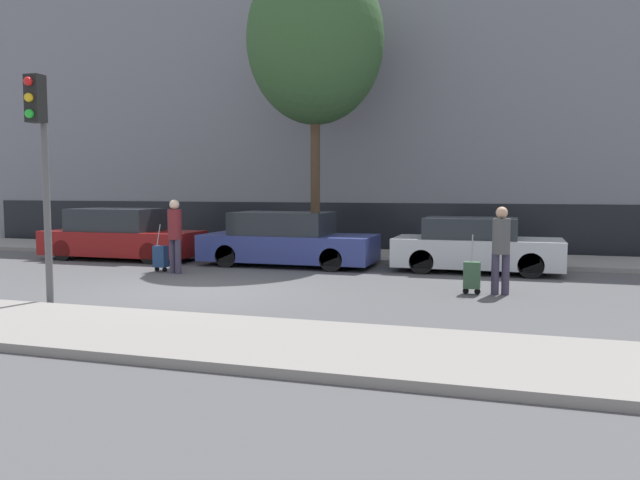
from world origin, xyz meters
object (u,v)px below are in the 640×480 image
parked_car_2 (475,246)px  trolley_left (161,257)px  bare_tree_near_crossing (315,40)px  parked_bicycle (310,241)px  pedestrian_right (501,245)px  trolley_right (472,275)px  parked_car_1 (287,241)px  traffic_light (40,144)px  parked_car_0 (121,236)px  pedestrian_left (175,231)px

parked_car_2 → trolley_left: (-7.51, -2.35, -0.25)m
bare_tree_near_crossing → parked_bicycle: bearing=128.5°
pedestrian_right → trolley_right: bearing=-179.9°
trolley_right → pedestrian_right: bearing=13.6°
parked_car_1 → trolley_left: size_ratio=3.91×
trolley_right → bare_tree_near_crossing: bare_tree_near_crossing is taller
parked_car_2 → traffic_light: traffic_light is taller
traffic_light → bare_tree_near_crossing: bearing=76.2°
parked_car_0 → trolley_right: (10.27, -3.19, -0.31)m
parked_car_0 → trolley_left: 3.36m
parked_car_1 → pedestrian_right: (5.61, -3.12, 0.31)m
parked_car_1 → pedestrian_left: 3.12m
parked_bicycle → bare_tree_near_crossing: (0.27, -0.34, 5.88)m
pedestrian_left → pedestrian_right: 7.71m
parked_car_2 → trolley_left: parked_car_2 is taller
parked_car_1 → bare_tree_near_crossing: size_ratio=0.53×
parked_car_0 → traffic_light: 7.84m
pedestrian_left → bare_tree_near_crossing: (2.25, 4.22, 5.33)m
trolley_right → traffic_light: bearing=-152.8°
parked_car_0 → trolley_right: bearing=-17.3°
trolley_right → traffic_light: size_ratio=0.30×
trolley_left → traffic_light: bearing=-82.5°
parked_car_0 → parked_car_2: 10.13m
trolley_left → bare_tree_near_crossing: (2.77, 4.04, 5.99)m
bare_tree_near_crossing → parked_car_1: bearing=-95.8°
parked_car_0 → bare_tree_near_crossing: bare_tree_near_crossing is taller
parked_car_0 → pedestrian_right: 11.23m
pedestrian_left → parked_car_0: bearing=162.9°
parked_car_2 → parked_car_0: bearing=-178.6°
parked_car_1 → trolley_right: parked_car_1 is taller
parked_car_0 → bare_tree_near_crossing: 8.07m
pedestrian_left → pedestrian_right: bearing=12.8°
pedestrian_right → bare_tree_near_crossing: 9.14m
trolley_right → bare_tree_near_crossing: (-4.88, 5.14, 5.99)m
pedestrian_left → trolley_right: 7.22m
bare_tree_near_crossing → pedestrian_right: bearing=-42.8°
parked_car_2 → pedestrian_right: size_ratio=2.36×
parked_bicycle → trolley_left: bearing=-119.7°
parked_car_0 → trolley_right: 10.76m
trolley_right → parked_car_2: bearing=92.3°
trolley_right → parked_bicycle: trolley_right is taller
parked_bicycle → parked_car_2: bearing=-22.1°
parked_car_1 → parked_bicycle: (-0.08, 2.24, -0.18)m
parked_car_1 → trolley_left: bearing=-140.2°
parked_car_2 → trolley_left: size_ratio=3.42×
parked_car_1 → trolley_left: 3.36m
parked_car_1 → parked_car_0: bearing=-179.4°
pedestrian_left → trolley_right: bearing=11.4°
trolley_left → pedestrian_right: pedestrian_right is taller
parked_bicycle → parked_car_1: bearing=-88.0°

